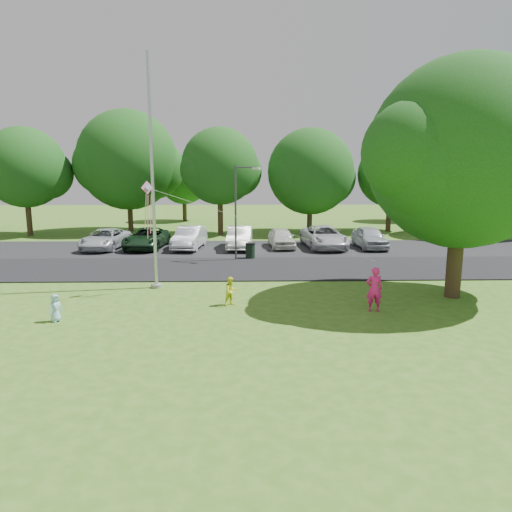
{
  "coord_description": "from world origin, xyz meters",
  "views": [
    {
      "loc": [
        0.48,
        -14.94,
        5.03
      ],
      "look_at": [
        0.93,
        4.0,
        1.6
      ],
      "focal_mm": 32.0,
      "sensor_mm": 36.0,
      "label": 1
    }
  ],
  "objects_px": {
    "flagpole": "(153,194)",
    "trash_can": "(250,251)",
    "woman": "(374,289)",
    "kite": "(156,201)",
    "child_blue": "(55,308)",
    "street_lamp": "(239,204)",
    "child_yellow": "(231,291)",
    "big_tree": "(461,157)"
  },
  "relations": [
    {
      "from": "woman",
      "to": "child_blue",
      "type": "height_order",
      "value": "woman"
    },
    {
      "from": "big_tree",
      "to": "woman",
      "type": "relative_size",
      "value": 5.74
    },
    {
      "from": "child_blue",
      "to": "kite",
      "type": "distance_m",
      "value": 5.75
    },
    {
      "from": "trash_can",
      "to": "child_yellow",
      "type": "bearing_deg",
      "value": -95.01
    },
    {
      "from": "flagpole",
      "to": "child_blue",
      "type": "height_order",
      "value": "flagpole"
    },
    {
      "from": "trash_can",
      "to": "kite",
      "type": "relative_size",
      "value": 0.11
    },
    {
      "from": "flagpole",
      "to": "child_blue",
      "type": "bearing_deg",
      "value": -118.56
    },
    {
      "from": "child_yellow",
      "to": "child_blue",
      "type": "xyz_separation_m",
      "value": [
        -5.98,
        -1.84,
        -0.08
      ]
    },
    {
      "from": "street_lamp",
      "to": "kite",
      "type": "bearing_deg",
      "value": -89.98
    },
    {
      "from": "big_tree",
      "to": "child_blue",
      "type": "xyz_separation_m",
      "value": [
        -14.98,
        -2.77,
        -5.18
      ]
    },
    {
      "from": "big_tree",
      "to": "child_yellow",
      "type": "xyz_separation_m",
      "value": [
        -9.01,
        -0.93,
        -5.1
      ]
    },
    {
      "from": "flagpole",
      "to": "child_blue",
      "type": "relative_size",
      "value": 10.32
    },
    {
      "from": "street_lamp",
      "to": "woman",
      "type": "height_order",
      "value": "street_lamp"
    },
    {
      "from": "flagpole",
      "to": "woman",
      "type": "distance_m",
      "value": 10.06
    },
    {
      "from": "big_tree",
      "to": "trash_can",
      "type": "bearing_deg",
      "value": 132.86
    },
    {
      "from": "street_lamp",
      "to": "child_blue",
      "type": "bearing_deg",
      "value": -95.3
    },
    {
      "from": "woman",
      "to": "child_yellow",
      "type": "bearing_deg",
      "value": -5.63
    },
    {
      "from": "street_lamp",
      "to": "kite",
      "type": "relative_size",
      "value": 0.62
    },
    {
      "from": "woman",
      "to": "kite",
      "type": "height_order",
      "value": "kite"
    },
    {
      "from": "street_lamp",
      "to": "trash_can",
      "type": "height_order",
      "value": "street_lamp"
    },
    {
      "from": "street_lamp",
      "to": "child_yellow",
      "type": "height_order",
      "value": "street_lamp"
    },
    {
      "from": "street_lamp",
      "to": "flagpole",
      "type": "bearing_deg",
      "value": -95.85
    },
    {
      "from": "child_blue",
      "to": "woman",
      "type": "bearing_deg",
      "value": -47.64
    },
    {
      "from": "woman",
      "to": "child_blue",
      "type": "relative_size",
      "value": 1.72
    },
    {
      "from": "child_blue",
      "to": "child_yellow",
      "type": "bearing_deg",
      "value": -35.36
    },
    {
      "from": "child_blue",
      "to": "trash_can",
      "type": "bearing_deg",
      "value": 6.96
    },
    {
      "from": "kite",
      "to": "child_yellow",
      "type": "bearing_deg",
      "value": -73.89
    },
    {
      "from": "child_blue",
      "to": "kite",
      "type": "relative_size",
      "value": 0.11
    },
    {
      "from": "woman",
      "to": "flagpole",
      "type": "bearing_deg",
      "value": -19.37
    },
    {
      "from": "big_tree",
      "to": "street_lamp",
      "type": "bearing_deg",
      "value": 136.89
    },
    {
      "from": "street_lamp",
      "to": "trash_can",
      "type": "bearing_deg",
      "value": 64.34
    },
    {
      "from": "trash_can",
      "to": "kite",
      "type": "height_order",
      "value": "kite"
    },
    {
      "from": "flagpole",
      "to": "child_blue",
      "type": "distance_m",
      "value": 6.49
    },
    {
      "from": "flagpole",
      "to": "child_yellow",
      "type": "relative_size",
      "value": 8.88
    },
    {
      "from": "big_tree",
      "to": "kite",
      "type": "height_order",
      "value": "big_tree"
    },
    {
      "from": "street_lamp",
      "to": "kite",
      "type": "height_order",
      "value": "street_lamp"
    },
    {
      "from": "kite",
      "to": "child_blue",
      "type": "bearing_deg",
      "value": -173.17
    },
    {
      "from": "woman",
      "to": "child_blue",
      "type": "distance_m",
      "value": 11.33
    },
    {
      "from": "big_tree",
      "to": "woman",
      "type": "bearing_deg",
      "value": -153.82
    },
    {
      "from": "child_blue",
      "to": "street_lamp",
      "type": "bearing_deg",
      "value": 8.22
    },
    {
      "from": "trash_can",
      "to": "child_blue",
      "type": "xyz_separation_m",
      "value": [
        -6.83,
        -11.56,
        0.0
      ]
    },
    {
      "from": "flagpole",
      "to": "trash_can",
      "type": "height_order",
      "value": "flagpole"
    }
  ]
}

